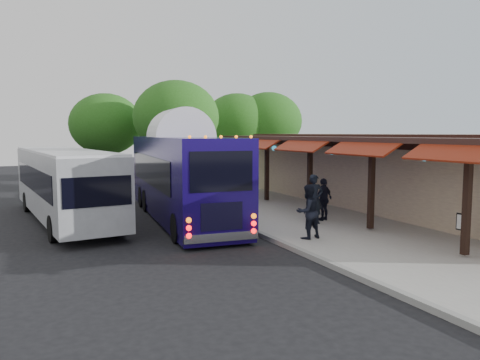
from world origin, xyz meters
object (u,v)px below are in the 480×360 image
ped_a (314,199)px  coach_bus (181,172)px  ped_b (308,212)px  ped_c (324,199)px  city_bus (64,182)px  ped_d (247,182)px  sign_board (463,224)px

ped_a → coach_bus: bearing=149.3°
ped_b → ped_c: bearing=-139.8°
ped_b → ped_c: 3.46m
ped_b → city_bus: bearing=-53.5°
city_bus → ped_b: 10.32m
coach_bus → ped_a: bearing=-39.2°
city_bus → ped_b: city_bus is taller
coach_bus → ped_d: 6.18m
coach_bus → ped_a: coach_bus is taller
ped_d → sign_board: ped_d is taller
coach_bus → ped_d: size_ratio=6.88×
coach_bus → city_bus: bearing=167.0°
ped_a → ped_d: ped_a is taller
city_bus → ped_a: city_bus is taller
ped_c → ped_b: bearing=25.2°
city_bus → ped_b: size_ratio=6.19×
coach_bus → sign_board: (6.39, -8.86, -1.18)m
ped_a → ped_c: 0.84m
ped_a → ped_d: size_ratio=1.11×
coach_bus → ped_c: 6.10m
city_bus → sign_board: 15.07m
city_bus → coach_bus: bearing=-24.1°
city_bus → ped_b: (7.03, -7.54, -0.58)m
ped_a → ped_b: (-1.65, -2.10, -0.05)m
coach_bus → ped_b: size_ratio=6.54×
city_bus → ped_d: (9.41, 2.24, -0.63)m
coach_bus → ped_a: (4.12, -3.97, -0.90)m
coach_bus → ped_b: coach_bus is taller
ped_d → ped_b: bearing=79.5°
city_bus → sign_board: city_bus is taller
ped_b → coach_bus: bearing=-74.3°
ped_b → sign_board: bearing=138.1°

